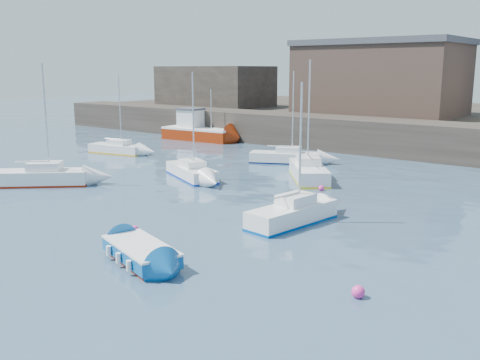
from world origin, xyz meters
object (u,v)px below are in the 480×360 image
Objects in this scene: sailboat_a at (41,177)px; buoy_mid at (358,298)px; buoy_far at (321,191)px; sailboat_b at (191,171)px; fishing_boat at (198,130)px; blue_dinghy at (141,252)px; buoy_near at (135,233)px; sailboat_f at (309,171)px; sailboat_h at (286,157)px; sailboat_c at (293,213)px; sailboat_e at (117,148)px.

sailboat_a reaches higher than buoy_mid.
sailboat_b is at bearing -166.74° from buoy_far.
blue_dinghy is at bearing -50.52° from fishing_boat.
sailboat_a is at bearing 166.15° from buoy_near.
sailboat_f is 1.11× the size of sailboat_h.
blue_dinghy reaches higher than buoy_mid.
sailboat_c is 0.85× the size of sailboat_f.
buoy_far is at bearing 33.20° from sailboat_a.
blue_dinghy is 15.50m from buoy_far.
blue_dinghy reaches higher than buoy_far.
sailboat_f is (-5.04, 9.78, 0.04)m from sailboat_c.
sailboat_f reaches higher than sailboat_c.
sailboat_b is 16.15× the size of buoy_mid.
sailboat_f is at bearing 126.15° from buoy_mid.
sailboat_a is 22.16× the size of buoy_far.
sailboat_h is at bearing 65.54° from sailboat_a.
sailboat_c reaches higher than fishing_boat.
sailboat_a reaches higher than sailboat_b.
buoy_mid is (8.14, 2.29, -0.42)m from blue_dinghy.
sailboat_a is at bearing -127.97° from sailboat_b.
fishing_boat is 41.36m from buoy_mid.
blue_dinghy is 0.59× the size of sailboat_b.
sailboat_b is at bearing -17.04° from sailboat_e.
buoy_far is (15.18, 9.93, -0.55)m from sailboat_a.
sailboat_e is 22.15m from buoy_far.
buoy_near is 13.30m from buoy_far.
buoy_near is at bearing 143.13° from blue_dinghy.
blue_dinghy is 18.32m from sailboat_f.
sailboat_b is 1.05× the size of sailboat_e.
fishing_boat is at bearing 141.06° from sailboat_c.
sailboat_a is 9.88m from sailboat_b.
sailboat_a is 1.15× the size of sailboat_c.
buoy_mid is (31.80, -26.43, -1.04)m from fishing_boat.
sailboat_h is (-8.29, 22.59, 0.06)m from blue_dinghy.
sailboat_a is at bearing -146.80° from buoy_far.
fishing_boat is at bearing 140.27° from buoy_mid.
fishing_boat is 23.69× the size of buoy_far.
blue_dinghy is at bearing -53.21° from sailboat_b.
sailboat_f reaches higher than sailboat_b.
blue_dinghy is at bearing -19.07° from sailboat_a.
sailboat_b is at bearing 148.63° from buoy_mid.
sailboat_b is 8.11m from sailboat_f.
sailboat_h is (7.76, 17.05, -0.08)m from sailboat_a.
buoy_mid is at bearing -39.73° from fishing_boat.
sailboat_a is 18.15m from buoy_far.
fishing_boat is at bearing 149.84° from buoy_far.
blue_dinghy is 8.47m from buoy_mid.
sailboat_h is 10.29m from buoy_far.
blue_dinghy is 37.21m from fishing_boat.
fishing_boat is 1.22× the size of sailboat_e.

